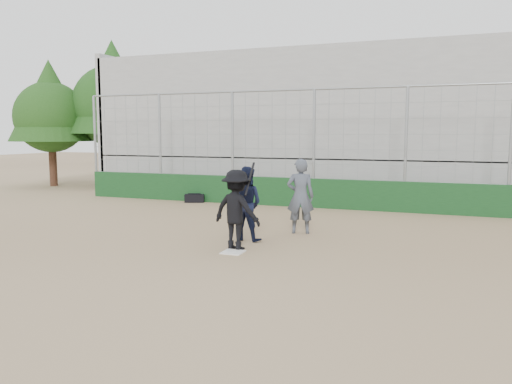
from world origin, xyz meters
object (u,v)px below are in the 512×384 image
(umpire, at_px, (300,200))
(batter_at_plate, at_px, (237,210))
(catcher_crouched, at_px, (246,216))
(equipment_bag, at_px, (194,198))

(umpire, bearing_deg, batter_at_plate, 56.39)
(batter_at_plate, relative_size, umpire, 1.11)
(batter_at_plate, relative_size, catcher_crouched, 1.60)
(umpire, bearing_deg, catcher_crouched, 39.75)
(catcher_crouched, height_order, umpire, umpire)
(batter_at_plate, bearing_deg, catcher_crouched, 98.49)
(catcher_crouched, xyz_separation_m, umpire, (0.97, 1.27, 0.26))
(catcher_crouched, distance_m, umpire, 1.62)
(batter_at_plate, height_order, equipment_bag, batter_at_plate)
(catcher_crouched, bearing_deg, batter_at_plate, -81.51)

